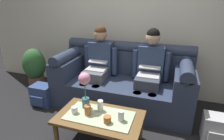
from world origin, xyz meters
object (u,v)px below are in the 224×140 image
object	(u,v)px
person_right	(150,68)
potted_plant	(35,67)
couch	(123,81)
cup_near_right	(100,106)
coffee_table	(100,119)
backpack_left	(42,95)
cup_far_center	(88,110)
backpack_right	(217,130)
person_left	(99,62)
cup_far_left	(107,119)
cup_near_left	(75,110)
cup_far_right	(121,116)
flower_vase	(85,85)

from	to	relation	value
person_right	potted_plant	xyz separation A→B (m)	(-2.06, -0.04, -0.23)
couch	cup_near_right	world-z (taller)	couch
coffee_table	backpack_left	xyz separation A→B (m)	(-1.20, 0.52, -0.16)
cup_far_center	backpack_right	size ratio (longest dim) A/B	0.33
person_left	person_right	distance (m)	0.81
cup_near_right	potted_plant	world-z (taller)	potted_plant
cup_far_left	potted_plant	world-z (taller)	potted_plant
backpack_left	person_left	bearing A→B (deg)	30.52
couch	cup_near_left	xyz separation A→B (m)	(-0.29, -1.03, 0.05)
cup_far_center	cup_near_right	bearing A→B (deg)	49.70
cup_far_left	backpack_left	distance (m)	1.49
cup_far_left	potted_plant	distance (m)	2.07
cup_far_left	backpack_left	bearing A→B (deg)	155.35
cup_near_left	person_left	bearing A→B (deg)	96.58
coffee_table	backpack_right	xyz separation A→B (m)	(1.30, 0.46, -0.16)
person_right	cup_far_center	xyz separation A→B (m)	(-0.54, -1.01, -0.22)
person_left	person_right	world-z (taller)	same
coffee_table	cup_far_right	world-z (taller)	cup_far_right
coffee_table	cup_far_center	world-z (taller)	cup_far_center
person_left	cup_near_right	distance (m)	0.99
coffee_table	cup_far_right	size ratio (longest dim) A/B	8.42
person_left	cup_far_center	xyz separation A→B (m)	(0.28, -1.01, -0.22)
cup_far_left	backpack_right	size ratio (longest dim) A/B	0.24
cup_near_right	backpack_right	world-z (taller)	cup_near_right
flower_vase	cup_near_right	bearing A→B (deg)	-1.47
couch	coffee_table	xyz separation A→B (m)	(0.00, -0.99, -0.05)
cup_far_center	cup_far_right	xyz separation A→B (m)	(0.38, 0.01, 0.00)
person_left	cup_near_right	world-z (taller)	person_left
coffee_table	cup_far_right	distance (m)	0.28
cup_near_left	potted_plant	distance (m)	1.69
cup_near_left	potted_plant	bearing A→B (deg)	144.16
couch	coffee_table	size ratio (longest dim) A/B	2.14
couch	backpack_right	size ratio (longest dim) A/B	6.09
person_left	backpack_left	distance (m)	1.05
flower_vase	cup_near_right	world-z (taller)	flower_vase
couch	person_left	world-z (taller)	person_left
person_right	potted_plant	size ratio (longest dim) A/B	1.57
cup_near_right	cup_far_center	bearing A→B (deg)	-130.30
backpack_left	backpack_right	distance (m)	2.50
coffee_table	backpack_right	distance (m)	1.39
backpack_right	flower_vase	bearing A→B (deg)	-166.58
flower_vase	backpack_left	size ratio (longest dim) A/B	1.35
cup_near_left	cup_far_right	world-z (taller)	cup_far_right
cup_near_left	potted_plant	size ratio (longest dim) A/B	0.10
cup_near_right	cup_far_center	world-z (taller)	cup_near_right
person_right	cup_far_center	bearing A→B (deg)	-117.90
flower_vase	cup_near_left	size ratio (longest dim) A/B	5.76
couch	cup_near_right	size ratio (longest dim) A/B	16.14
cup_far_center	potted_plant	world-z (taller)	potted_plant
cup_near_right	cup_far_right	bearing A→B (deg)	-20.74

